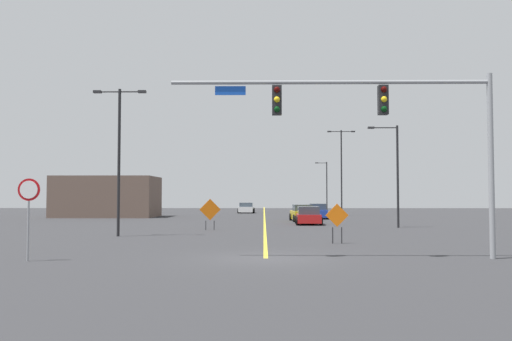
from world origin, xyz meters
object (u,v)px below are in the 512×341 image
(construction_sign_left_lane, at_px, (337,218))
(car_yellow_far, at_px, (302,214))
(car_blue_distant, at_px, (317,212))
(car_white_near, at_px, (246,208))
(stop_sign, at_px, (29,203))
(street_lamp_near_right, at_px, (119,150))
(street_lamp_near_left, at_px, (341,166))
(construction_sign_median_far, at_px, (210,211))
(car_red_approaching, at_px, (308,216))
(street_lamp_far_left, at_px, (395,170))
(street_lamp_mid_right, at_px, (326,184))
(traffic_signal_assembly, at_px, (382,117))

(construction_sign_left_lane, height_order, car_yellow_far, construction_sign_left_lane)
(construction_sign_left_lane, relative_size, car_blue_distant, 0.42)
(car_white_near, bearing_deg, stop_sign, -95.99)
(stop_sign, relative_size, street_lamp_near_right, 0.34)
(construction_sign_left_lane, height_order, car_white_near, construction_sign_left_lane)
(street_lamp_near_right, distance_m, street_lamp_near_left, 36.41)
(construction_sign_median_far, height_order, car_red_approaching, construction_sign_median_far)
(street_lamp_far_left, bearing_deg, car_blue_distant, 104.49)
(car_red_approaching, bearing_deg, street_lamp_far_left, -37.24)
(street_lamp_near_right, bearing_deg, car_yellow_far, 58.66)
(stop_sign, relative_size, car_blue_distant, 0.63)
(street_lamp_mid_right, bearing_deg, car_red_approaching, -98.46)
(traffic_signal_assembly, height_order, car_red_approaching, traffic_signal_assembly)
(street_lamp_mid_right, xyz_separation_m, car_white_near, (-11.46, -8.67, -3.38))
(traffic_signal_assembly, relative_size, construction_sign_left_lane, 6.20)
(construction_sign_left_lane, xyz_separation_m, construction_sign_median_far, (-6.92, 10.32, 0.07))
(traffic_signal_assembly, height_order, car_yellow_far, traffic_signal_assembly)
(street_lamp_far_left, height_order, construction_sign_median_far, street_lamp_far_left)
(street_lamp_near_right, xyz_separation_m, street_lamp_mid_right, (17.15, 51.22, -0.74))
(street_lamp_far_left, relative_size, car_red_approaching, 1.70)
(traffic_signal_assembly, height_order, street_lamp_far_left, street_lamp_far_left)
(street_lamp_near_left, bearing_deg, street_lamp_far_left, -88.96)
(traffic_signal_assembly, bearing_deg, construction_sign_median_far, 115.06)
(stop_sign, height_order, street_lamp_far_left, street_lamp_far_left)
(street_lamp_near_right, xyz_separation_m, car_yellow_far, (11.38, 18.69, -4.10))
(street_lamp_far_left, distance_m, car_red_approaching, 7.97)
(car_blue_distant, bearing_deg, car_yellow_far, -109.14)
(construction_sign_left_lane, bearing_deg, street_lamp_near_right, 158.56)
(traffic_signal_assembly, bearing_deg, street_lamp_near_right, 138.81)
(street_lamp_near_left, relative_size, car_white_near, 2.45)
(street_lamp_near_right, relative_size, street_lamp_mid_right, 1.12)
(construction_sign_median_far, xyz_separation_m, car_blue_distant, (8.77, 18.20, -0.56))
(traffic_signal_assembly, relative_size, car_white_near, 2.90)
(construction_sign_median_far, bearing_deg, car_yellow_far, 61.74)
(stop_sign, relative_size, construction_sign_median_far, 1.38)
(street_lamp_mid_right, height_order, car_white_near, street_lamp_mid_right)
(car_blue_distant, bearing_deg, street_lamp_near_right, -118.84)
(construction_sign_left_lane, relative_size, car_white_near, 0.47)
(construction_sign_median_far, relative_size, car_red_approaching, 0.48)
(traffic_signal_assembly, distance_m, car_blue_distant, 35.01)
(construction_sign_left_lane, bearing_deg, car_blue_distant, 86.31)
(street_lamp_far_left, height_order, car_yellow_far, street_lamp_far_left)
(street_lamp_near_left, bearing_deg, traffic_signal_assembly, -96.10)
(construction_sign_median_far, bearing_deg, street_lamp_mid_right, 74.39)
(car_blue_distant, xyz_separation_m, car_red_approaching, (-1.77, -11.05, -0.03))
(street_lamp_near_left, height_order, construction_sign_left_lane, street_lamp_near_left)
(car_blue_distant, xyz_separation_m, car_yellow_far, (-1.86, -5.35, -0.02))
(traffic_signal_assembly, bearing_deg, street_lamp_mid_right, 85.43)
(stop_sign, bearing_deg, car_blue_distant, 69.64)
(construction_sign_left_lane, distance_m, car_red_approaching, 17.48)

